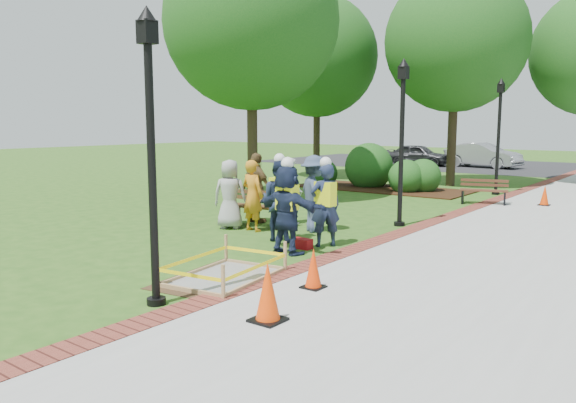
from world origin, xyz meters
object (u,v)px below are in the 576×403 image
Objects in this scene: lamp_near at (151,136)px; cone_front at (268,294)px; hivis_worker_a at (287,207)px; hivis_worker_b at (325,202)px; bench_near at (257,215)px; wet_concrete_pad at (225,266)px; hivis_worker_c at (280,198)px.

cone_front is at bearing 12.82° from lamp_near.
hivis_worker_b is at bearing 77.60° from hivis_worker_a.
bench_near is 0.88× the size of hivis_worker_a.
cone_front is at bearing -65.61° from hivis_worker_b.
hivis_worker_b is (-0.06, 3.19, 0.73)m from wet_concrete_pad.
bench_near is at bearing 161.04° from hivis_worker_b.
bench_near is at bearing 145.92° from hivis_worker_c.
wet_concrete_pad is 1.45× the size of bench_near.
hivis_worker_c is (1.56, -1.06, 0.69)m from bench_near.
hivis_worker_c reaches higher than cone_front.
cone_front is 0.42× the size of hivis_worker_c.
wet_concrete_pad is 4.97m from bench_near.
hivis_worker_c is at bearing 106.05° from lamp_near.
wet_concrete_pad is 1.27× the size of hivis_worker_c.
bench_near is at bearing 123.93° from wet_concrete_pad.
lamp_near is at bearing -63.09° from bench_near.
lamp_near is (0.13, -1.60, 2.25)m from wet_concrete_pad.
bench_near is 6.78m from lamp_near.
hivis_worker_b is (-1.99, 4.38, 0.56)m from cone_front.
hivis_worker_b is at bearing -18.96° from bench_near.
hivis_worker_b is at bearing 92.30° from lamp_near.
hivis_worker_a is at bearing -45.03° from hivis_worker_c.
bench_near is 0.89× the size of hivis_worker_b.
wet_concrete_pad is 1.27× the size of hivis_worker_a.
cone_front is 2.78m from lamp_near.
bench_near reaches higher than cone_front.
lamp_near is 4.06m from hivis_worker_a.
hivis_worker_a is at bearing 96.44° from lamp_near.
hivis_worker_c is (-1.21, 3.07, 0.74)m from wet_concrete_pad.
hivis_worker_a is at bearing -38.55° from bench_near.
hivis_worker_c is (-1.15, -0.13, 0.02)m from hivis_worker_b.
lamp_near is 5.03m from hivis_worker_b.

